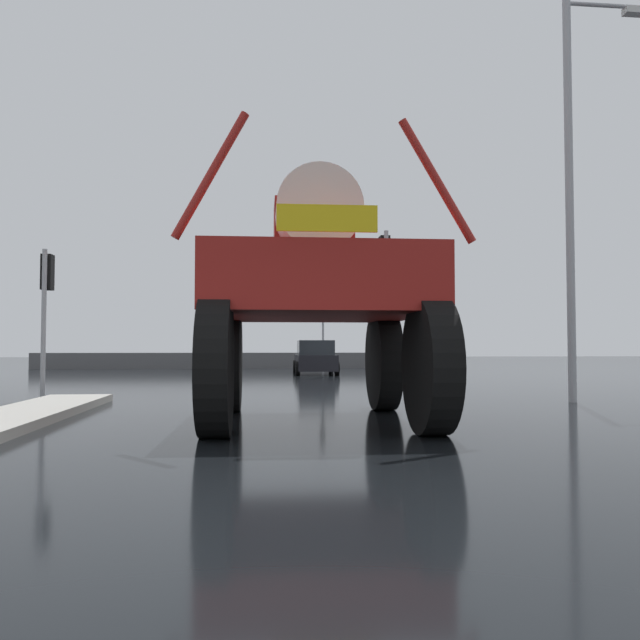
% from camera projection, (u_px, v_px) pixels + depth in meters
% --- Properties ---
extents(ground_plane, '(120.00, 120.00, 0.00)m').
position_uv_depth(ground_plane, '(253.00, 382.00, 22.97)').
color(ground_plane, black).
extents(oversize_sprayer, '(4.17, 5.57, 4.40)m').
position_uv_depth(oversize_sprayer, '(315.00, 298.00, 10.71)').
color(oversize_sprayer, black).
rests_on(oversize_sprayer, ground).
extents(sedan_ahead, '(1.96, 4.14, 1.52)m').
position_uv_depth(sedan_ahead, '(315.00, 358.00, 29.43)').
color(sedan_ahead, black).
rests_on(sedan_ahead, ground).
extents(traffic_signal_near_left, '(0.24, 0.54, 3.50)m').
position_uv_depth(traffic_signal_near_left, '(46.00, 290.00, 15.30)').
color(traffic_signal_near_left, '#A8AAAF').
rests_on(traffic_signal_near_left, ground).
extents(traffic_signal_near_right, '(0.24, 0.54, 4.09)m').
position_uv_depth(traffic_signal_near_right, '(385.00, 276.00, 16.17)').
color(traffic_signal_near_right, '#A8AAAF').
rests_on(traffic_signal_near_right, ground).
extents(traffic_signal_far_left, '(0.24, 0.55, 3.92)m').
position_uv_depth(traffic_signal_far_left, '(323.00, 315.00, 33.11)').
color(traffic_signal_far_left, '#A8AAAF').
rests_on(traffic_signal_far_left, ground).
extents(streetlight_near_right, '(1.97, 0.24, 9.13)m').
position_uv_depth(streetlight_near_right, '(575.00, 176.00, 14.53)').
color(streetlight_near_right, '#A8AAAF').
rests_on(streetlight_near_right, ground).
extents(roadside_barrier, '(24.46, 0.24, 0.90)m').
position_uv_depth(roadside_barrier, '(252.00, 361.00, 37.13)').
color(roadside_barrier, '#59595B').
rests_on(roadside_barrier, ground).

